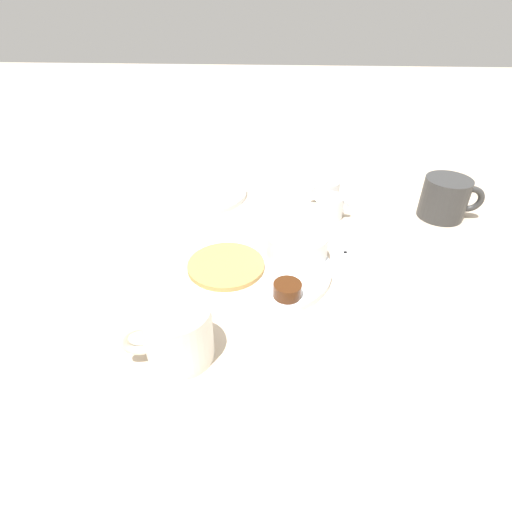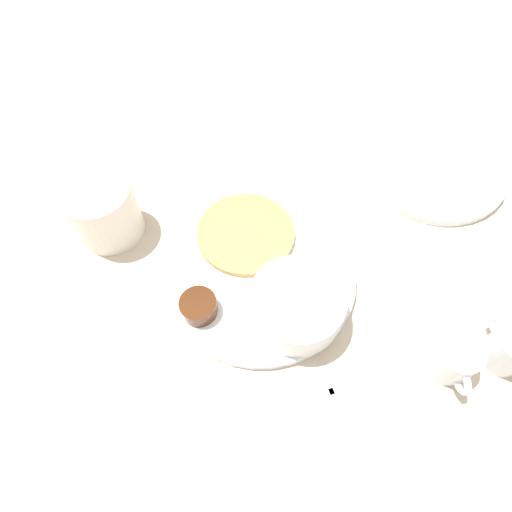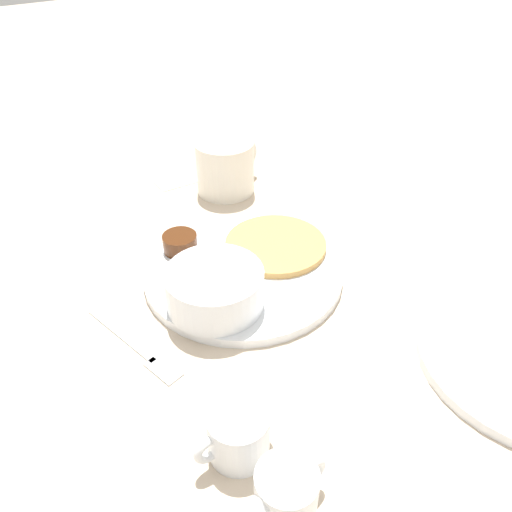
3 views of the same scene
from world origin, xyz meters
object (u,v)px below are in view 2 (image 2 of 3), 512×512
(plate, at_px, (260,274))
(creamer_pitcher_far, at_px, (510,349))
(bowl, at_px, (297,304))
(creamer_pitcher_near, at_px, (452,357))
(coffee_mug, at_px, (103,210))
(fork, at_px, (316,397))

(plate, relative_size, creamer_pitcher_far, 3.45)
(bowl, bearing_deg, creamer_pitcher_near, -25.50)
(plate, height_order, bowl, bowl)
(plate, height_order, coffee_mug, coffee_mug)
(plate, distance_m, creamer_pitcher_near, 0.25)
(bowl, bearing_deg, creamer_pitcher_far, -18.66)
(fork, bearing_deg, plate, 105.23)
(plate, relative_size, creamer_pitcher_near, 3.24)
(creamer_pitcher_far, bearing_deg, plate, 152.18)
(creamer_pitcher_near, relative_size, creamer_pitcher_far, 1.07)
(plate, bearing_deg, creamer_pitcher_near, -35.21)
(bowl, xyz_separation_m, coffee_mug, (-0.24, 0.17, 0.00))
(fork, bearing_deg, bowl, 94.96)
(plate, xyz_separation_m, fork, (0.04, -0.16, -0.00))
(bowl, distance_m, fork, 0.11)
(bowl, distance_m, creamer_pitcher_near, 0.18)
(creamer_pitcher_far, xyz_separation_m, fork, (-0.22, -0.02, -0.03))
(creamer_pitcher_near, height_order, creamer_pitcher_far, creamer_pitcher_far)
(plate, relative_size, coffee_mug, 2.06)
(coffee_mug, distance_m, creamer_pitcher_near, 0.47)
(bowl, distance_m, coffee_mug, 0.29)
(coffee_mug, bearing_deg, creamer_pitcher_near, -31.42)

